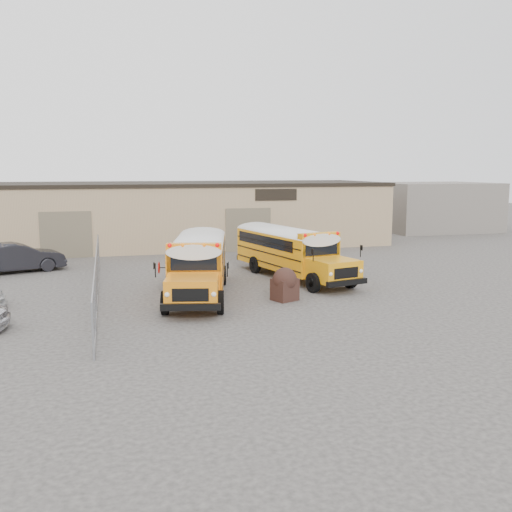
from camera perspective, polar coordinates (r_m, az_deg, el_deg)
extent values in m
plane|color=#363432|center=(24.41, -1.38, -4.77)|extent=(120.00, 120.00, 0.00)
cube|color=#9B7F5F|center=(43.58, -7.52, 4.13)|extent=(30.00, 10.00, 4.50)
cube|color=black|center=(43.45, -7.58, 7.15)|extent=(30.20, 10.20, 0.25)
cube|color=black|center=(39.81, 2.02, 6.15)|extent=(3.00, 0.08, 0.80)
cube|color=brown|center=(38.39, -18.45, 2.01)|extent=(3.20, 0.08, 3.00)
cube|color=brown|center=(39.46, -0.78, 2.63)|extent=(3.20, 0.08, 3.00)
cylinder|color=gray|center=(17.76, -16.01, -7.31)|extent=(0.07, 0.07, 1.80)
cylinder|color=gray|center=(20.66, -15.85, -5.04)|extent=(0.07, 0.07, 1.80)
cylinder|color=gray|center=(23.59, -15.74, -3.34)|extent=(0.07, 0.07, 1.80)
cylinder|color=gray|center=(26.54, -15.65, -2.02)|extent=(0.07, 0.07, 1.80)
cylinder|color=gray|center=(29.49, -15.58, -0.95)|extent=(0.07, 0.07, 1.80)
cylinder|color=gray|center=(32.45, -15.52, -0.09)|extent=(0.07, 0.07, 1.80)
cylinder|color=gray|center=(35.42, -15.47, 0.63)|extent=(0.07, 0.07, 1.80)
cylinder|color=gray|center=(26.39, -15.73, -0.14)|extent=(0.05, 18.00, 0.05)
cylinder|color=gray|center=(26.70, -15.57, -3.81)|extent=(0.05, 18.00, 0.05)
cube|color=gray|center=(26.54, -15.65, -2.02)|extent=(0.02, 18.00, 1.70)
cube|color=gray|center=(55.67, 17.30, 4.75)|extent=(10.00, 8.00, 4.40)
cube|color=orange|center=(32.22, -5.10, 1.07)|extent=(3.77, 7.31, 1.88)
cube|color=orange|center=(27.84, -5.56, -1.01)|extent=(2.41, 2.41, 1.06)
cube|color=black|center=(28.72, -5.46, 1.19)|extent=(1.85, 0.47, 0.69)
cube|color=silver|center=(32.09, -5.12, 2.98)|extent=(3.78, 7.38, 0.37)
cube|color=orange|center=(28.86, -5.46, 2.38)|extent=(2.29, 0.94, 0.33)
sphere|color=#E50705|center=(28.71, -7.41, 2.53)|extent=(0.18, 0.18, 0.18)
sphere|color=#E50705|center=(28.59, -3.55, 2.57)|extent=(0.18, 0.18, 0.18)
sphere|color=orange|center=(28.66, -6.35, 2.54)|extent=(0.18, 0.18, 0.18)
sphere|color=orange|center=(28.61, -4.62, 2.56)|extent=(0.18, 0.18, 0.18)
cube|color=black|center=(26.86, -5.68, -2.28)|extent=(2.24, 0.69, 0.26)
cube|color=black|center=(35.84, -4.79, 0.51)|extent=(2.23, 0.67, 0.26)
cube|color=black|center=(32.23, -5.10, 0.95)|extent=(3.77, 7.18, 0.06)
cube|color=black|center=(32.43, -5.09, 2.06)|extent=(3.55, 6.24, 0.57)
cylinder|color=black|center=(28.12, -7.75, -2.05)|extent=(0.46, 0.99, 0.95)
cylinder|color=black|center=(27.99, -3.30, -2.03)|extent=(0.46, 0.99, 0.95)
cylinder|color=black|center=(33.81, -6.81, -0.21)|extent=(0.46, 0.99, 0.95)
cylinder|color=black|center=(33.70, -3.10, -0.19)|extent=(0.46, 0.99, 0.95)
cylinder|color=#BF0505|center=(29.97, -8.31, 0.65)|extent=(0.14, 0.51, 0.51)
cube|color=orange|center=(35.22, -1.67, 1.71)|extent=(3.79, 7.16, 1.84)
cube|color=orange|center=(31.44, 1.95, 0.11)|extent=(2.39, 2.39, 1.03)
cube|color=black|center=(32.18, 1.05, 1.97)|extent=(1.80, 0.49, 0.67)
cube|color=silver|center=(35.11, -1.68, 3.42)|extent=(3.81, 7.23, 0.36)
cube|color=orange|center=(32.30, 0.87, 3.00)|extent=(2.24, 0.96, 0.32)
sphere|color=#E50705|center=(31.66, -0.44, 3.08)|extent=(0.18, 0.18, 0.18)
sphere|color=#E50705|center=(32.58, 2.50, 3.23)|extent=(0.18, 0.18, 0.18)
sphere|color=orange|center=(31.90, 0.39, 3.12)|extent=(0.18, 0.18, 0.18)
sphere|color=orange|center=(32.32, 1.71, 3.19)|extent=(0.18, 0.18, 0.18)
cube|color=black|center=(30.61, 2.94, -0.91)|extent=(2.19, 0.71, 0.25)
cube|color=black|center=(38.43, -3.99, 1.06)|extent=(2.18, 0.69, 0.25)
cube|color=black|center=(35.23, -1.67, 1.60)|extent=(3.79, 7.04, 0.05)
cube|color=black|center=(35.40, -1.87, 2.58)|extent=(3.56, 6.12, 0.56)
cylinder|color=black|center=(31.09, 0.15, -0.95)|extent=(0.46, 0.97, 0.93)
cylinder|color=black|center=(32.15, 3.50, -0.64)|extent=(0.46, 0.97, 0.93)
cylinder|color=black|center=(36.11, -4.16, 0.39)|extent=(0.46, 0.97, 0.93)
cylinder|color=black|center=(37.03, -1.14, 0.62)|extent=(0.46, 0.97, 0.93)
cube|color=black|center=(24.91, 2.89, -3.36)|extent=(1.24, 1.19, 0.97)
sphere|color=black|center=(24.82, 2.90, -2.38)|extent=(1.06, 1.06, 1.06)
imported|color=black|center=(34.22, -22.76, -0.15)|extent=(5.26, 3.23, 1.64)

